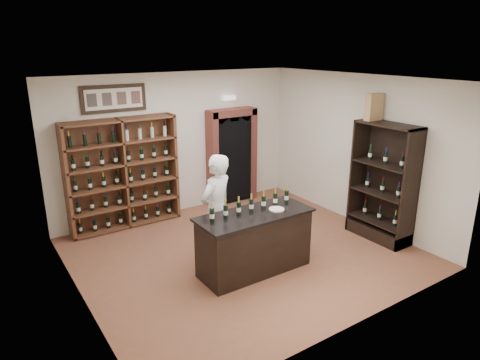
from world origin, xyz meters
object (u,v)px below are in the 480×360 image
Objects in this scene: counter_bottle_0 at (212,215)px; wine_crate at (374,107)px; shopkeeper at (216,210)px; side_cabinet at (382,200)px; wine_shelf at (123,174)px; tasting_counter at (254,243)px.

wine_crate reaches higher than counter_bottle_0.
counter_bottle_0 is 0.16× the size of shopkeeper.
wine_shelf is at bearing 139.79° from side_cabinet.
wine_shelf reaches higher than tasting_counter.
shopkeeper is (-3.07, 0.90, 0.18)m from side_cabinet.
tasting_counter is at bearing -69.44° from wine_shelf.
tasting_counter is 0.95m from counter_bottle_0.
tasting_counter is at bearing -176.15° from wine_crate.
side_cabinet is 3.20m from shopkeeper.
wine_shelf is 1.17× the size of tasting_counter.
wine_crate reaches higher than shopkeeper.
counter_bottle_0 is at bearing 32.67° from shopkeeper.
side_cabinet is at bearing -85.33° from wine_crate.
wine_crate is (2.71, 0.08, 1.95)m from tasting_counter.
counter_bottle_0 is 0.62× the size of wine_crate.
tasting_counter is 6.27× the size of counter_bottle_0.
side_cabinet is at bearing -40.21° from wine_shelf.
side_cabinet reaches higher than shopkeeper.
wine_crate is (3.81, -2.85, 1.34)m from wine_shelf.
tasting_counter is 0.82m from shopkeeper.
tasting_counter is at bearing 173.72° from side_cabinet.
side_cabinet is at bearing -6.28° from tasting_counter.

